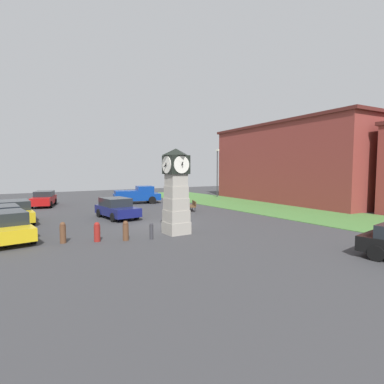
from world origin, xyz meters
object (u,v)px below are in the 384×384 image
(bollard_near_tower, at_px, (63,232))
(pickup_truck, at_px, (137,195))
(bench, at_px, (192,205))
(car_near_tower, at_px, (2,218))
(bollard_end_row, at_px, (151,231))
(car_far_lot, at_px, (117,208))
(car_by_building, at_px, (6,226))
(pedestrian_near_bench, at_px, (183,195))
(clock_tower, at_px, (176,192))
(car_navy_sedan, at_px, (14,212))
(street_lamp_near_road, at_px, (217,170))
(bollard_far_row, at_px, (126,230))
(car_end_of_row, at_px, (44,199))
(bollard_mid_row, at_px, (97,232))

(bollard_near_tower, xyz_separation_m, pickup_truck, (-14.35, 9.91, 0.39))
(bench, bearing_deg, car_near_tower, -85.45)
(bollard_end_row, height_order, bench, bench)
(car_near_tower, xyz_separation_m, car_far_lot, (-1.05, 7.28, -0.01))
(car_by_building, height_order, pedestrian_near_bench, pedestrian_near_bench)
(clock_tower, relative_size, bollard_near_tower, 4.56)
(car_far_lot, bearing_deg, clock_tower, 8.37)
(car_navy_sedan, bearing_deg, street_lamp_near_road, 108.14)
(bollard_far_row, distance_m, pedestrian_near_bench, 17.14)
(bollard_far_row, relative_size, car_near_tower, 0.23)
(car_near_tower, xyz_separation_m, street_lamp_near_road, (-10.47, 24.08, 2.86))
(car_near_tower, xyz_separation_m, car_end_of_row, (-11.97, 3.62, 0.00))
(bollard_end_row, xyz_separation_m, pickup_truck, (-15.97, 5.84, 0.49))
(clock_tower, bearing_deg, car_near_tower, -126.20)
(car_far_lot, relative_size, street_lamp_near_road, 0.70)
(car_end_of_row, distance_m, street_lamp_near_road, 20.71)
(pickup_truck, relative_size, pedestrian_near_bench, 3.34)
(bollard_mid_row, xyz_separation_m, car_navy_sedan, (-8.36, -3.27, 0.28))
(bollard_mid_row, xyz_separation_m, pickup_truck, (-14.94, 8.39, 0.43))
(bollard_mid_row, distance_m, bollard_far_row, 1.42)
(street_lamp_near_road, bearing_deg, pickup_truck, -84.78)
(bollard_end_row, distance_m, car_far_lot, 7.66)
(car_navy_sedan, bearing_deg, car_far_lot, 74.90)
(car_end_of_row, bearing_deg, car_navy_sedan, -17.54)
(bollard_end_row, bearing_deg, bench, 135.47)
(pedestrian_near_bench, bearing_deg, car_navy_sedan, -75.91)
(bollard_far_row, bearing_deg, bollard_mid_row, -113.41)
(bollard_mid_row, bearing_deg, bench, 123.40)
(clock_tower, xyz_separation_m, bollard_far_row, (0.01, -3.02, -1.89))
(bollard_near_tower, relative_size, car_near_tower, 0.24)
(bollard_near_tower, bearing_deg, bollard_mid_row, 68.77)
(car_navy_sedan, height_order, car_by_building, car_navy_sedan)
(car_far_lot, distance_m, pedestrian_near_bench, 10.94)
(car_by_building, xyz_separation_m, bench, (-4.17, 13.97, -0.25))
(bollard_far_row, xyz_separation_m, street_lamp_near_road, (-16.58, 18.77, 3.12))
(bollard_end_row, height_order, car_end_of_row, car_end_of_row)
(car_far_lot, bearing_deg, bollard_mid_row, -26.41)
(car_navy_sedan, distance_m, car_far_lot, 6.78)
(street_lamp_near_road, bearing_deg, bollard_end_row, -45.82)
(car_far_lot, height_order, car_end_of_row, car_end_of_row)
(car_near_tower, height_order, pickup_truck, pickup_truck)
(car_navy_sedan, height_order, street_lamp_near_road, street_lamp_near_road)
(car_by_building, xyz_separation_m, car_end_of_row, (-15.02, 3.48, 0.00))
(clock_tower, xyz_separation_m, car_by_building, (-3.05, -8.19, -1.63))
(pickup_truck, bearing_deg, bollard_near_tower, -34.62)
(bollard_near_tower, distance_m, car_end_of_row, 16.96)
(pickup_truck, bearing_deg, street_lamp_near_road, 95.22)
(car_end_of_row, xyz_separation_m, pickup_truck, (2.57, 8.77, 0.15))
(bollard_near_tower, xyz_separation_m, car_far_lot, (-6.00, 4.79, 0.23))
(bench, bearing_deg, car_by_building, -73.38)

